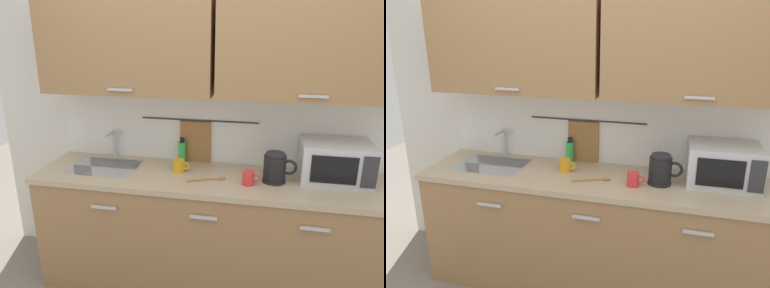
{
  "view_description": "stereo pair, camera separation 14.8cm",
  "coord_description": "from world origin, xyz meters",
  "views": [
    {
      "loc": [
        0.34,
        -2.05,
        1.9
      ],
      "look_at": [
        -0.15,
        0.33,
        1.12
      ],
      "focal_mm": 33.91,
      "sensor_mm": 36.0,
      "label": 1
    },
    {
      "loc": [
        0.49,
        -2.02,
        1.9
      ],
      "look_at": [
        -0.15,
        0.33,
        1.12
      ],
      "focal_mm": 33.91,
      "sensor_mm": 36.0,
      "label": 2
    }
  ],
  "objects": [
    {
      "name": "wooden_spoon",
      "position": [
        0.01,
        0.23,
        0.91
      ],
      "size": [
        0.26,
        0.14,
        0.01
      ],
      "color": "#9E7042",
      "rests_on": "counter_unit"
    },
    {
      "name": "microwave",
      "position": [
        0.84,
        0.41,
        1.04
      ],
      "size": [
        0.46,
        0.35,
        0.27
      ],
      "color": "silver",
      "rests_on": "counter_unit"
    },
    {
      "name": "dish_soap_bottle",
      "position": [
        -0.27,
        0.54,
        0.99
      ],
      "size": [
        0.06,
        0.06,
        0.2
      ],
      "color": "green",
      "rests_on": "counter_unit"
    },
    {
      "name": "sink_faucet",
      "position": [
        -0.83,
        0.53,
        1.04
      ],
      "size": [
        0.09,
        0.17,
        0.22
      ],
      "color": "#B2B5BA",
      "rests_on": "counter_unit"
    },
    {
      "name": "counter_unit",
      "position": [
        -0.01,
        0.3,
        0.46
      ],
      "size": [
        2.53,
        0.64,
        0.9
      ],
      "color": "#997047",
      "rests_on": "ground"
    },
    {
      "name": "mug_near_sink",
      "position": [
        -0.24,
        0.33,
        0.95
      ],
      "size": [
        0.12,
        0.08,
        0.09
      ],
      "color": "orange",
      "rests_on": "counter_unit"
    },
    {
      "name": "electric_kettle",
      "position": [
        0.44,
        0.29,
        1.0
      ],
      "size": [
        0.23,
        0.16,
        0.21
      ],
      "color": "black",
      "rests_on": "counter_unit"
    },
    {
      "name": "back_wall_assembly",
      "position": [
        -0.0,
        0.53,
        1.52
      ],
      "size": [
        3.7,
        0.41,
        2.5
      ],
      "color": "silver",
      "rests_on": "ground"
    },
    {
      "name": "mug_by_kettle",
      "position": [
        0.27,
        0.21,
        0.95
      ],
      "size": [
        0.12,
        0.08,
        0.09
      ],
      "color": "red",
      "rests_on": "counter_unit"
    }
  ]
}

